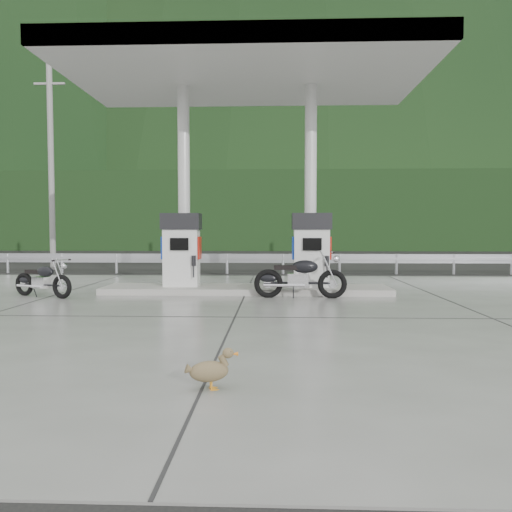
{
  "coord_description": "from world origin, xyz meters",
  "views": [
    {
      "loc": [
        0.7,
        -9.72,
        1.56
      ],
      "look_at": [
        0.3,
        1.0,
        1.0
      ],
      "focal_mm": 35.0,
      "sensor_mm": 36.0,
      "label": 1
    }
  ],
  "objects_px": {
    "motorcycle_right": "(300,278)",
    "duck": "(209,372)",
    "gas_pump_right": "(311,250)",
    "motorcycle_left": "(43,280)",
    "gas_pump_left": "(181,250)"
  },
  "relations": [
    {
      "from": "motorcycle_right",
      "to": "duck",
      "type": "bearing_deg",
      "value": -98.58
    },
    {
      "from": "gas_pump_right",
      "to": "motorcycle_right",
      "type": "bearing_deg",
      "value": -108.53
    },
    {
      "from": "gas_pump_right",
      "to": "motorcycle_left",
      "type": "distance_m",
      "value": 6.35
    },
    {
      "from": "motorcycle_left",
      "to": "duck",
      "type": "xyz_separation_m",
      "value": [
        4.7,
        -6.48,
        -0.22
      ]
    },
    {
      "from": "gas_pump_right",
      "to": "duck",
      "type": "bearing_deg",
      "value": -101.55
    },
    {
      "from": "gas_pump_left",
      "to": "gas_pump_right",
      "type": "bearing_deg",
      "value": 0.0
    },
    {
      "from": "gas_pump_left",
      "to": "motorcycle_right",
      "type": "relative_size",
      "value": 0.92
    },
    {
      "from": "gas_pump_right",
      "to": "gas_pump_left",
      "type": "bearing_deg",
      "value": 180.0
    },
    {
      "from": "gas_pump_left",
      "to": "motorcycle_left",
      "type": "bearing_deg",
      "value": -161.67
    },
    {
      "from": "motorcycle_left",
      "to": "motorcycle_right",
      "type": "height_order",
      "value": "motorcycle_right"
    },
    {
      "from": "duck",
      "to": "motorcycle_left",
      "type": "bearing_deg",
      "value": 108.98
    },
    {
      "from": "motorcycle_left",
      "to": "duck",
      "type": "height_order",
      "value": "motorcycle_left"
    },
    {
      "from": "motorcycle_left",
      "to": "duck",
      "type": "bearing_deg",
      "value": -31.0
    },
    {
      "from": "gas_pump_left",
      "to": "motorcycle_right",
      "type": "bearing_deg",
      "value": -18.16
    },
    {
      "from": "gas_pump_left",
      "to": "motorcycle_left",
      "type": "distance_m",
      "value": 3.26
    }
  ]
}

